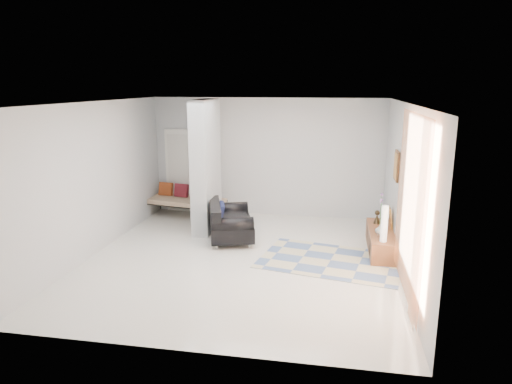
# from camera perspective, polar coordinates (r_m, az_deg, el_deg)

# --- Properties ---
(floor) EXTENTS (6.00, 6.00, 0.00)m
(floor) POSITION_cam_1_polar(r_m,az_deg,el_deg) (8.39, -1.83, -8.37)
(floor) COLOR silver
(floor) RESTS_ON ground
(ceiling) EXTENTS (6.00, 6.00, 0.00)m
(ceiling) POSITION_cam_1_polar(r_m,az_deg,el_deg) (7.80, -1.98, 11.11)
(ceiling) COLOR white
(ceiling) RESTS_ON wall_back
(wall_back) EXTENTS (6.00, 0.00, 6.00)m
(wall_back) POSITION_cam_1_polar(r_m,az_deg,el_deg) (10.88, 1.38, 4.33)
(wall_back) COLOR silver
(wall_back) RESTS_ON ground
(wall_front) EXTENTS (6.00, 0.00, 6.00)m
(wall_front) POSITION_cam_1_polar(r_m,az_deg,el_deg) (5.19, -8.82, -5.96)
(wall_front) COLOR silver
(wall_front) RESTS_ON ground
(wall_left) EXTENTS (0.00, 6.00, 6.00)m
(wall_left) POSITION_cam_1_polar(r_m,az_deg,el_deg) (8.95, -19.39, 1.61)
(wall_left) COLOR silver
(wall_left) RESTS_ON ground
(wall_right) EXTENTS (0.00, 6.00, 6.00)m
(wall_right) POSITION_cam_1_polar(r_m,az_deg,el_deg) (7.89, 18.03, 0.22)
(wall_right) COLOR silver
(wall_right) RESTS_ON ground
(partition_column) EXTENTS (0.35, 1.20, 2.80)m
(partition_column) POSITION_cam_1_polar(r_m,az_deg,el_deg) (9.77, -6.28, 3.22)
(partition_column) COLOR #A5AAAC
(partition_column) RESTS_ON floor
(hallway_door) EXTENTS (0.85, 0.06, 2.04)m
(hallway_door) POSITION_cam_1_polar(r_m,az_deg,el_deg) (11.41, -9.15, 2.65)
(hallway_door) COLOR white
(hallway_door) RESTS_ON floor
(curtain) EXTENTS (0.00, 2.55, 2.55)m
(curtain) POSITION_cam_1_polar(r_m,az_deg,el_deg) (6.76, 18.65, -1.52)
(curtain) COLOR #FF8943
(curtain) RESTS_ON wall_right
(wall_art) EXTENTS (0.04, 0.45, 0.55)m
(wall_art) POSITION_cam_1_polar(r_m,az_deg,el_deg) (8.72, 17.18, 3.15)
(wall_art) COLOR #3E2411
(wall_art) RESTS_ON wall_right
(media_console) EXTENTS (0.45, 1.69, 0.80)m
(media_console) POSITION_cam_1_polar(r_m,az_deg,el_deg) (9.05, 15.30, -5.83)
(media_console) COLOR brown
(media_console) RESTS_ON floor
(loveseat) EXTENTS (1.21, 1.61, 0.76)m
(loveseat) POSITION_cam_1_polar(r_m,az_deg,el_deg) (9.35, -3.52, -3.74)
(loveseat) COLOR silver
(loveseat) RESTS_ON floor
(daybed) EXTENTS (2.00, 1.14, 0.77)m
(daybed) POSITION_cam_1_polar(r_m,az_deg,el_deg) (11.04, -8.97, -0.94)
(daybed) COLOR black
(daybed) RESTS_ON floor
(area_rug) EXTENTS (2.74, 2.09, 0.01)m
(area_rug) POSITION_cam_1_polar(r_m,az_deg,el_deg) (8.41, 9.30, -8.44)
(area_rug) COLOR #C1B893
(area_rug) RESTS_ON floor
(cylinder_lamp) EXTENTS (0.12, 0.12, 0.65)m
(cylinder_lamp) POSITION_cam_1_polar(r_m,az_deg,el_deg) (8.29, 15.74, -3.84)
(cylinder_lamp) COLOR white
(cylinder_lamp) RESTS_ON media_console
(bronze_figurine) EXTENTS (0.15, 0.15, 0.27)m
(bronze_figurine) POSITION_cam_1_polar(r_m,az_deg,el_deg) (9.36, 14.89, -3.05)
(bronze_figurine) COLOR #332616
(bronze_figurine) RESTS_ON media_console
(vase) EXTENTS (0.19, 0.19, 0.17)m
(vase) POSITION_cam_1_polar(r_m,az_deg,el_deg) (8.76, 15.20, -4.53)
(vase) COLOR silver
(vase) RESTS_ON media_console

